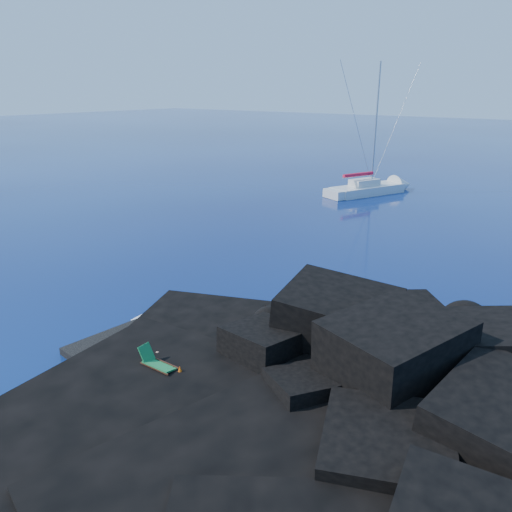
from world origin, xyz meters
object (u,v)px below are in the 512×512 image
(sailboat, at_px, (367,194))
(marker_cone, at_px, (180,372))
(deck_chair, at_px, (159,361))
(sunbather, at_px, (149,351))

(sailboat, height_order, marker_cone, sailboat)
(deck_chair, distance_m, marker_cone, 1.02)
(sailboat, bearing_deg, deck_chair, -54.36)
(sunbather, bearing_deg, marker_cone, -14.49)
(sailboat, bearing_deg, marker_cone, -53.04)
(deck_chair, distance_m, sunbather, 1.74)
(deck_chair, height_order, sunbather, deck_chair)
(sailboat, xyz_separation_m, marker_cone, (10.63, -40.78, 0.61))
(sailboat, relative_size, sunbather, 9.20)
(sunbather, xyz_separation_m, marker_cone, (2.44, -0.49, 0.09))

